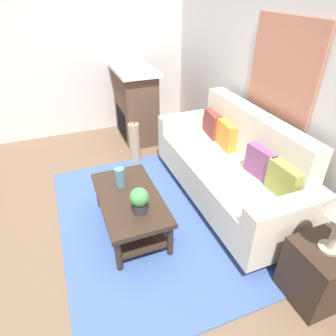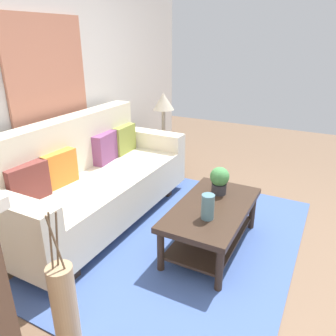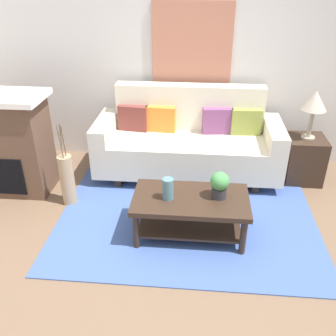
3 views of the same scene
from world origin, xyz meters
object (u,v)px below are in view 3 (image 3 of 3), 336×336
(throw_pillow_maroon, at_px, (133,118))
(potted_plant_tabletop, at_px, (220,184))
(couch, at_px, (188,142))
(side_table, at_px, (303,159))
(coffee_table, at_px, (190,207))
(framed_painting, at_px, (192,44))
(fireplace, at_px, (7,143))
(table_lamp, at_px, (315,103))
(throw_pillow_plum, at_px, (217,121))
(tabletop_vase, at_px, (168,189))
(throw_pillow_olive, at_px, (246,122))
(floor_vase, at_px, (67,180))
(throw_pillow_orange, at_px, (161,119))

(throw_pillow_maroon, xyz_separation_m, potted_plant_tabletop, (1.04, -1.32, -0.11))
(couch, relative_size, side_table, 3.98)
(coffee_table, xyz_separation_m, framed_painting, (-0.08, 1.69, 1.21))
(couch, relative_size, fireplace, 1.92)
(fireplace, bearing_deg, table_lamp, 8.58)
(throw_pillow_maroon, bearing_deg, side_table, -4.04)
(throw_pillow_plum, distance_m, tabletop_vase, 1.47)
(throw_pillow_olive, bearing_deg, coffee_table, -114.47)
(throw_pillow_plum, bearing_deg, side_table, -7.94)
(throw_pillow_plum, distance_m, table_lamp, 1.12)
(throw_pillow_maroon, relative_size, side_table, 0.64)
(fireplace, distance_m, floor_vase, 0.84)
(throw_pillow_orange, height_order, potted_plant_tabletop, throw_pillow_orange)
(tabletop_vase, bearing_deg, throw_pillow_maroon, 112.02)
(tabletop_vase, bearing_deg, throw_pillow_orange, 98.75)
(tabletop_vase, xyz_separation_m, side_table, (1.55, 1.24, -0.26))
(potted_plant_tabletop, bearing_deg, throw_pillow_maroon, 128.21)
(couch, distance_m, framed_painting, 1.19)
(table_lamp, height_order, floor_vase, table_lamp)
(couch, relative_size, tabletop_vase, 10.51)
(couch, bearing_deg, coffee_table, -86.29)
(couch, height_order, throw_pillow_maroon, couch)
(couch, height_order, floor_vase, couch)
(fireplace, height_order, floor_vase, fireplace)
(potted_plant_tabletop, height_order, table_lamp, table_lamp)
(couch, bearing_deg, floor_vase, -148.34)
(throw_pillow_orange, bearing_deg, throw_pillow_maroon, 180.00)
(throw_pillow_orange, relative_size, coffee_table, 0.33)
(throw_pillow_olive, height_order, coffee_table, throw_pillow_olive)
(couch, bearing_deg, throw_pillow_orange, 160.09)
(framed_painting, bearing_deg, fireplace, -153.57)
(table_lamp, bearing_deg, tabletop_vase, -141.37)
(couch, height_order, throw_pillow_olive, couch)
(framed_painting, bearing_deg, table_lamp, -19.11)
(table_lamp, bearing_deg, framed_painting, 160.89)
(throw_pillow_orange, distance_m, fireplace, 1.81)
(couch, bearing_deg, table_lamp, -0.93)
(couch, distance_m, potted_plant_tabletop, 1.25)
(throw_pillow_maroon, bearing_deg, table_lamp, -4.04)
(throw_pillow_olive, xyz_separation_m, table_lamp, (0.72, -0.15, 0.31))
(throw_pillow_plum, xyz_separation_m, fireplace, (-2.38, -0.67, -0.09))
(fireplace, bearing_deg, tabletop_vase, -20.71)
(side_table, height_order, floor_vase, floor_vase)
(coffee_table, height_order, side_table, side_table)
(couch, xyz_separation_m, coffee_table, (0.08, -1.23, -0.12))
(couch, relative_size, throw_pillow_plum, 6.19)
(tabletop_vase, bearing_deg, coffee_table, 9.11)
(throw_pillow_olive, distance_m, table_lamp, 0.80)
(throw_pillow_maroon, distance_m, side_table, 2.15)
(couch, height_order, throw_pillow_plum, couch)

